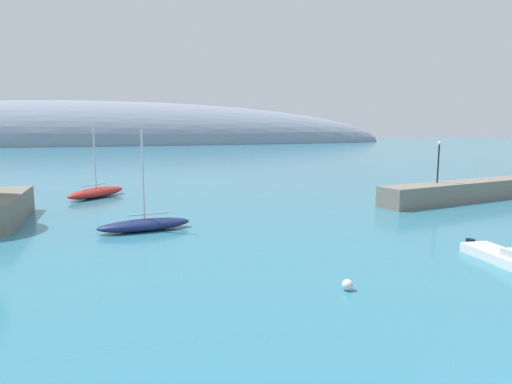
# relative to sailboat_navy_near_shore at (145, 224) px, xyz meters

# --- Properties ---
(breakwater_rocks) EXTENTS (26.60, 7.76, 2.03)m
(breakwater_rocks) POSITION_rel_sailboat_navy_near_shore_xyz_m (35.42, 4.41, 0.52)
(breakwater_rocks) COLOR gray
(breakwater_rocks) RESTS_ON ground
(distant_ridge) EXTENTS (307.44, 57.25, 40.91)m
(distant_ridge) POSITION_rel_sailboat_navy_near_shore_xyz_m (-9.77, 191.93, -0.50)
(distant_ridge) COLOR gray
(distant_ridge) RESTS_ON ground
(sailboat_navy_near_shore) EXTENTS (7.04, 2.81, 7.52)m
(sailboat_navy_near_shore) POSITION_rel_sailboat_navy_near_shore_xyz_m (0.00, 0.00, 0.00)
(sailboat_navy_near_shore) COLOR navy
(sailboat_navy_near_shore) RESTS_ON water
(sailboat_red_mid_mooring) EXTENTS (6.89, 6.98, 7.77)m
(sailboat_red_mid_mooring) POSITION_rel_sailboat_navy_near_shore_xyz_m (-3.95, 18.14, 0.09)
(sailboat_red_mid_mooring) COLOR red
(sailboat_red_mid_mooring) RESTS_ON water
(motorboat_white_foreground) EXTENTS (2.44, 6.04, 0.95)m
(motorboat_white_foreground) POSITION_rel_sailboat_navy_near_shore_xyz_m (18.97, -14.54, -0.17)
(motorboat_white_foreground) COLOR white
(motorboat_white_foreground) RESTS_ON water
(mooring_buoy_white) EXTENTS (0.54, 0.54, 0.54)m
(mooring_buoy_white) POSITION_rel_sailboat_navy_near_shore_xyz_m (8.25, -15.56, -0.23)
(mooring_buoy_white) COLOR silver
(mooring_buoy_white) RESTS_ON water
(harbor_lamp_post) EXTENTS (0.36, 0.36, 4.26)m
(harbor_lamp_post) POSITION_rel_sailboat_navy_near_shore_xyz_m (29.66, 4.00, 4.16)
(harbor_lamp_post) COLOR black
(harbor_lamp_post) RESTS_ON breakwater_rocks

